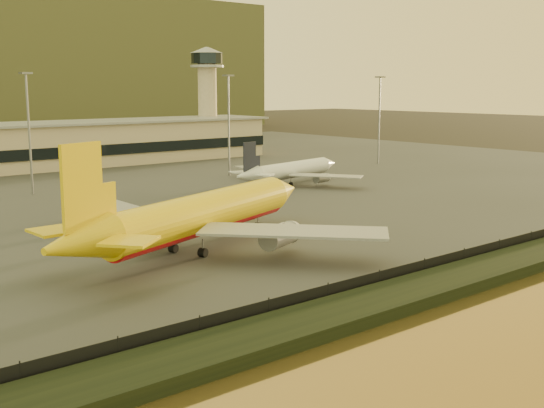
# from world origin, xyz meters

# --- Properties ---
(ground) EXTENTS (900.00, 900.00, 0.00)m
(ground) POSITION_xyz_m (0.00, 0.00, 0.00)
(ground) COLOR black
(ground) RESTS_ON ground
(embankment) EXTENTS (320.00, 7.00, 1.40)m
(embankment) POSITION_xyz_m (0.00, -17.00, 0.70)
(embankment) COLOR black
(embankment) RESTS_ON ground
(tarmac) EXTENTS (320.00, 220.00, 0.20)m
(tarmac) POSITION_xyz_m (0.00, 95.00, 0.10)
(tarmac) COLOR #2D2D2D
(tarmac) RESTS_ON ground
(perimeter_fence) EXTENTS (300.00, 0.05, 2.20)m
(perimeter_fence) POSITION_xyz_m (0.00, -13.00, 1.30)
(perimeter_fence) COLOR black
(perimeter_fence) RESTS_ON tarmac
(control_tower) EXTENTS (11.20, 11.20, 35.50)m
(control_tower) POSITION_xyz_m (70.00, 131.00, 21.66)
(control_tower) COLOR tan
(control_tower) RESTS_ON tarmac
(apron_light_masts) EXTENTS (152.20, 12.20, 25.40)m
(apron_light_masts) POSITION_xyz_m (15.00, 75.00, 15.70)
(apron_light_masts) COLOR slate
(apron_light_masts) RESTS_ON tarmac
(dhl_cargo_jet) EXTENTS (53.46, 50.72, 16.51)m
(dhl_cargo_jet) POSITION_xyz_m (-10.75, 15.53, 5.13)
(dhl_cargo_jet) COLOR #E2B50B
(dhl_cargo_jet) RESTS_ON tarmac
(white_narrowbody_jet) EXTENTS (37.27, 35.81, 10.77)m
(white_narrowbody_jet) POSITION_xyz_m (41.92, 56.46, 3.41)
(white_narrowbody_jet) COLOR silver
(white_narrowbody_jet) RESTS_ON tarmac
(gse_vehicle_yellow) EXTENTS (4.57, 2.93, 1.90)m
(gse_vehicle_yellow) POSITION_xyz_m (7.29, 29.78, 1.15)
(gse_vehicle_yellow) COLOR #E2B50B
(gse_vehicle_yellow) RESTS_ON tarmac
(gse_vehicle_white) EXTENTS (4.33, 3.25, 1.78)m
(gse_vehicle_white) POSITION_xyz_m (-18.60, 37.46, 1.09)
(gse_vehicle_white) COLOR silver
(gse_vehicle_white) RESTS_ON tarmac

